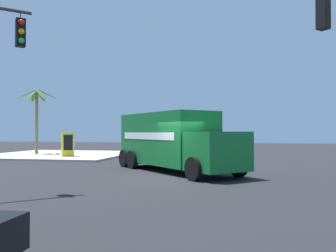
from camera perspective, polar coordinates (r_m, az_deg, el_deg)
ground_plane at (r=15.87m, az=1.29°, el=-8.34°), size 100.00×100.00×0.00m
sidewalk_corner_far at (r=31.71m, az=-17.18°, el=-4.48°), size 11.49×11.49×0.14m
delivery_truck at (r=18.24m, az=0.79°, el=-2.42°), size 7.89×7.59×3.03m
sedan_maroon at (r=27.74m, az=0.54°, el=-3.87°), size 2.22×4.39×1.31m
vending_machine_red at (r=28.48m, az=-15.99°, el=-2.88°), size 1.11×1.16×1.85m
palm_tree_far at (r=32.54m, az=-20.55°, el=2.44°), size 2.74×2.69×5.62m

